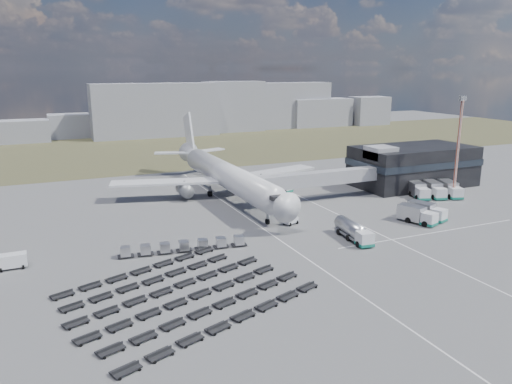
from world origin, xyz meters
name	(u,v)px	position (x,y,z in m)	size (l,w,h in m)	color
ground	(289,238)	(0.00, 0.00, 0.00)	(420.00, 420.00, 0.00)	#565659
grass_strip	(152,149)	(0.00, 110.00, 0.01)	(420.00, 90.00, 0.01)	#444329
lane_markings	(328,226)	(9.77, 3.00, 0.01)	(47.12, 110.00, 0.01)	silver
terminal	(413,165)	(47.77, 23.96, 5.25)	(30.40, 16.40, 11.00)	black
jet_bridge	(310,179)	(15.90, 20.42, 5.05)	(30.30, 3.80, 7.05)	#939399
airliner	(225,174)	(0.00, 32.38, 5.29)	(51.59, 64.53, 17.62)	silver
skyline	(114,114)	(-7.54, 148.77, 10.11)	(291.62, 24.19, 23.32)	gray
fuel_tanker	(354,231)	(9.81, -5.34, 1.61)	(3.40, 10.12, 3.21)	silver
pushback_tug	(291,221)	(4.00, 7.07, 0.67)	(2.90, 1.63, 1.35)	silver
utility_van	(12,261)	(-44.29, 4.48, 1.14)	(4.27, 1.93, 2.28)	silver
catering_truck	(280,185)	(14.03, 31.70, 1.48)	(4.82, 6.81, 2.89)	silver
service_trucks_near	(422,213)	(28.46, -1.47, 1.65)	(8.40, 9.19, 3.04)	silver
service_trucks_far	(434,190)	(44.36, 12.29, 1.74)	(12.50, 10.84, 3.21)	silver
uld_row	(184,246)	(-18.83, 0.96, 0.97)	(21.05, 4.11, 1.63)	black
baggage_dollies	(180,294)	(-23.84, -14.86, 0.35)	(35.33, 30.99, 0.71)	black
floodlight_mast	(458,149)	(46.97, 8.93, 11.68)	(2.23, 1.80, 23.31)	#A9351B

